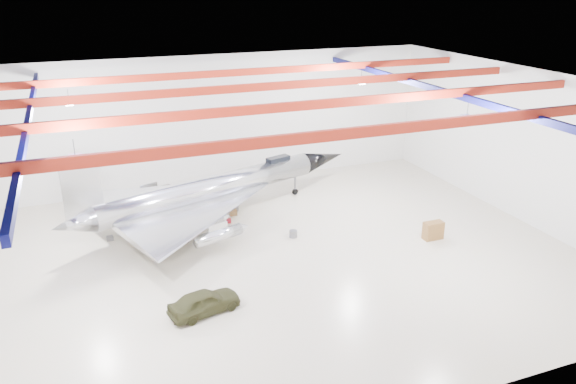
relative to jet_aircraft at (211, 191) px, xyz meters
name	(u,v)px	position (x,y,z in m)	size (l,w,h in m)	color
floor	(260,260)	(1.20, -7.33, -2.21)	(40.00, 40.00, 0.00)	beige
wall_back	(201,122)	(1.20, 7.67, 3.29)	(40.00, 40.00, 0.00)	silver
wall_right	(521,145)	(21.20, -7.33, 3.29)	(30.00, 30.00, 0.00)	silver
ceiling	(256,87)	(1.20, -7.33, 8.79)	(40.00, 40.00, 0.00)	#0A0F38
ceiling_structure	(256,99)	(1.20, -7.33, 8.11)	(39.50, 29.50, 1.08)	maroon
jet_aircraft	(211,191)	(0.00, 0.00, 0.00)	(24.02, 17.84, 6.75)	silver
jeep	(204,302)	(-3.45, -11.98, -1.55)	(1.57, 3.90, 1.33)	#34351A
desk	(433,230)	(13.25, -8.73, -1.59)	(1.36, 0.68, 1.25)	brown
crate_ply	(196,230)	(-1.69, -1.87, -2.04)	(0.49, 0.40, 0.35)	olive
toolbox_red	(228,221)	(0.90, -1.01, -2.07)	(0.42, 0.34, 0.29)	maroon
engine_drum	(293,234)	(4.43, -5.00, -1.97)	(0.55, 0.55, 0.49)	#59595B
parts_bin	(233,212)	(1.64, 0.25, -2.02)	(0.56, 0.45, 0.39)	olive
crate_small	(110,238)	(-7.42, -0.95, -2.06)	(0.44, 0.35, 0.31)	#59595B
spares_box	(236,208)	(2.07, 0.96, -2.03)	(0.40, 0.40, 0.36)	#59595B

